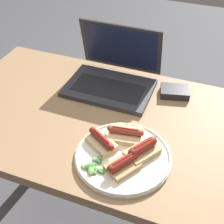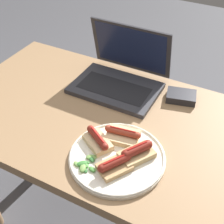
# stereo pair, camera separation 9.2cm
# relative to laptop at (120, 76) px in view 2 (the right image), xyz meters

# --- Properties ---
(desk) EXTENTS (1.17, 0.64, 0.71)m
(desk) POSITION_rel_laptop_xyz_m (0.06, -0.19, -0.15)
(desk) COLOR #93704C
(desk) RESTS_ON ground_plane
(laptop) EXTENTS (0.32, 0.26, 0.22)m
(laptop) POSITION_rel_laptop_xyz_m (0.00, 0.00, 0.00)
(laptop) COLOR #2D2D33
(laptop) RESTS_ON desk
(plate) EXTENTS (0.29, 0.29, 0.02)m
(plate) POSITION_rel_laptop_xyz_m (0.16, -0.34, -0.03)
(plate) COLOR silver
(plate) RESTS_ON desk
(sausage_toast_left) EXTENTS (0.11, 0.10, 0.04)m
(sausage_toast_left) POSITION_rel_laptop_xyz_m (0.09, -0.32, -0.01)
(sausage_toast_left) COLOR #D6B784
(sausage_toast_left) RESTS_ON plate
(sausage_toast_middle) EXTENTS (0.10, 0.11, 0.04)m
(sausage_toast_middle) POSITION_rel_laptop_xyz_m (0.18, -0.39, -0.01)
(sausage_toast_middle) COLOR tan
(sausage_toast_middle) RESTS_ON plate
(sausage_toast_right) EXTENTS (0.11, 0.09, 0.04)m
(sausage_toast_right) POSITION_rel_laptop_xyz_m (0.14, -0.27, -0.01)
(sausage_toast_right) COLOR #D6B784
(sausage_toast_right) RESTS_ON plate
(sausage_toast_extra) EXTENTS (0.11, 0.12, 0.05)m
(sausage_toast_extra) POSITION_rel_laptop_xyz_m (0.21, -0.32, -0.01)
(sausage_toast_extra) COLOR tan
(sausage_toast_extra) RESTS_ON plate
(salad_pile) EXTENTS (0.08, 0.08, 0.01)m
(salad_pile) POSITION_rel_laptop_xyz_m (0.10, -0.41, -0.03)
(salad_pile) COLOR #2D662D
(salad_pile) RESTS_ON plate
(external_drive) EXTENTS (0.12, 0.10, 0.03)m
(external_drive) POSITION_rel_laptop_xyz_m (0.24, 0.02, -0.03)
(external_drive) COLOR #232328
(external_drive) RESTS_ON desk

